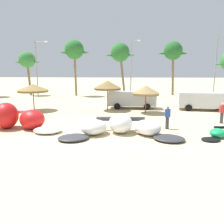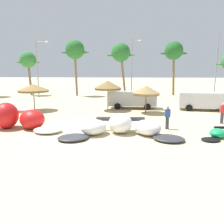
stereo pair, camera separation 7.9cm
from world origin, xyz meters
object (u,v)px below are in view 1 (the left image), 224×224
kite_left (4,120)px  lamppost_west (38,66)px  lamppost_east_center (217,63)px  palm_center_left (120,53)px  kite_left_of_center (121,127)px  parked_van (203,100)px  person_by_umbrellas (222,113)px  palm_center_right (173,51)px  palm_left_of_gap (74,50)px  beach_umbrella_middle (33,88)px  beach_umbrella_near_palms (107,85)px  beach_umbrella_outermost (146,90)px  parked_car_second (131,98)px  palm_left (27,60)px  lamppost_west_center (132,65)px  person_near_kites (167,117)px

kite_left → lamppost_west: bearing=105.1°
lamppost_east_center → palm_center_left: bearing=179.0°
lamppost_east_center → kite_left_of_center: bearing=-122.2°
parked_van → person_by_umbrellas: bearing=-95.3°
palm_center_right → palm_left_of_gap: bearing=-173.5°
lamppost_east_center → beach_umbrella_middle: bearing=-147.6°
palm_center_right → lamppost_east_center: bearing=-6.2°
kite_left → beach_umbrella_near_palms: size_ratio=2.63×
beach_umbrella_outermost → lamppost_west: lamppost_west is taller
parked_car_second → palm_left: size_ratio=0.71×
kite_left → person_by_umbrellas: (15.72, 2.97, 0.12)m
person_by_umbrellas → lamppost_west: bearing=142.6°
palm_center_left → parked_car_second: bearing=-83.2°
beach_umbrella_outermost → person_by_umbrellas: beach_umbrella_outermost is taller
beach_umbrella_outermost → kite_left_of_center: bearing=-106.2°
beach_umbrella_middle → beach_umbrella_near_palms: 7.60m
palm_left_of_gap → beach_umbrella_middle: bearing=-94.4°
palm_left → palm_left_of_gap: size_ratio=0.81×
kite_left → beach_umbrella_near_palms: beach_umbrella_near_palms is taller
palm_center_right → parked_van: bearing=-88.5°
parked_van → palm_center_right: (-0.37, 14.56, 6.09)m
parked_car_second → palm_center_right: (7.05, 13.86, 6.09)m
beach_umbrella_outermost → lamppost_west_center: lamppost_west_center is taller
beach_umbrella_middle → palm_left_of_gap: (1.10, 14.10, 4.98)m
kite_left_of_center → parked_van: bearing=49.1°
person_by_umbrellas → palm_left: palm_left is taller
kite_left → palm_left_of_gap: bearing=90.2°
person_near_kites → palm_center_right: size_ratio=0.18×
beach_umbrella_outermost → palm_center_left: size_ratio=0.31×
beach_umbrella_outermost → parked_van: bearing=17.9°
kite_left → lamppost_east_center: lamppost_east_center is taller
lamppost_east_center → parked_van: bearing=-115.0°
parked_van → lamppost_east_center: lamppost_east_center is taller
beach_umbrella_near_palms → palm_center_right: (9.51, 15.23, 4.60)m
lamppost_west_center → beach_umbrella_near_palms: bearing=-102.1°
kite_left → palm_left: size_ratio=1.11×
palm_left_of_gap → palm_center_right: palm_left_of_gap is taller
palm_left → palm_center_left: 15.42m
kite_left → parked_van: 18.59m
palm_center_left → lamppost_east_center: lamppost_east_center is taller
beach_umbrella_outermost → palm_left: bearing=140.6°
kite_left → palm_left_of_gap: size_ratio=0.90×
person_by_umbrellas → palm_center_left: 22.65m
beach_umbrella_middle → palm_center_left: bearing=61.4°
beach_umbrella_near_palms → lamppost_east_center: bearing=41.6°
palm_left_of_gap → lamppost_west: palm_left_of_gap is taller
palm_left → palm_center_right: bearing=3.6°
beach_umbrella_middle → beach_umbrella_outermost: 11.39m
beach_umbrella_middle → parked_van: (17.45, 1.34, -1.21)m
kite_left_of_center → kite_left: bearing=175.7°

